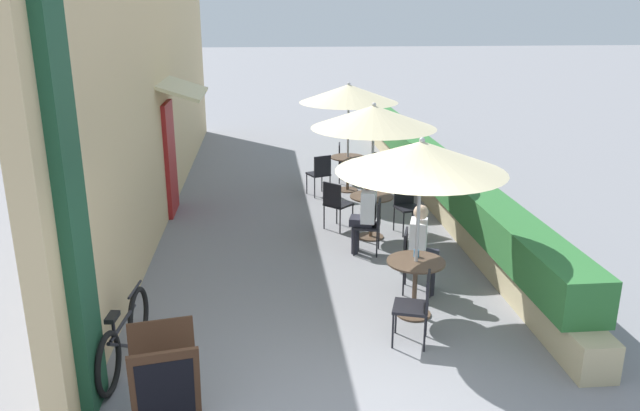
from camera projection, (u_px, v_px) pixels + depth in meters
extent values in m
cube|color=#D6B784|center=(163.00, 97.00, 12.04)|extent=(0.24, 14.92, 4.20)
cube|color=#19472D|center=(71.00, 201.00, 5.55)|extent=(0.12, 0.56, 4.20)
cube|color=maroon|center=(170.00, 159.00, 11.67)|extent=(0.08, 0.96, 2.10)
cube|color=beige|center=(183.00, 88.00, 11.30)|extent=(0.78, 1.80, 0.30)
cube|color=tan|center=(428.00, 185.00, 12.98)|extent=(0.44, 13.92, 0.45)
cube|color=#2D6B33|center=(429.00, 161.00, 12.83)|extent=(0.60, 13.23, 0.56)
cylinder|color=brown|center=(413.00, 314.00, 7.96)|extent=(0.44, 0.44, 0.02)
cylinder|color=brown|center=(415.00, 288.00, 7.85)|extent=(0.06, 0.06, 0.72)
cylinder|color=brown|center=(416.00, 262.00, 7.75)|extent=(0.73, 0.73, 0.02)
cylinder|color=#B7B7BC|center=(417.00, 234.00, 7.63)|extent=(0.04, 0.04, 2.20)
cone|color=beige|center=(421.00, 156.00, 7.34)|extent=(2.04, 2.04, 0.37)
sphere|color=#B7B7BC|center=(422.00, 140.00, 7.28)|extent=(0.07, 0.07, 0.07)
cube|color=black|center=(418.00, 261.00, 8.49)|extent=(0.50, 0.50, 0.04)
cube|color=black|center=(406.00, 246.00, 8.46)|extent=(0.14, 0.37, 0.42)
cylinder|color=black|center=(430.00, 283.00, 8.35)|extent=(0.02, 0.02, 0.45)
cylinder|color=black|center=(432.00, 272.00, 8.69)|extent=(0.02, 0.02, 0.45)
cylinder|color=black|center=(403.00, 280.00, 8.42)|extent=(0.02, 0.02, 0.45)
cylinder|color=black|center=(406.00, 270.00, 8.76)|extent=(0.02, 0.02, 0.45)
cylinder|color=#23232D|center=(431.00, 279.00, 8.44)|extent=(0.11, 0.11, 0.47)
cylinder|color=#23232D|center=(431.00, 274.00, 8.59)|extent=(0.11, 0.11, 0.47)
cube|color=#23232D|center=(425.00, 256.00, 8.44)|extent=(0.43, 0.39, 0.12)
cube|color=white|center=(418.00, 238.00, 8.39)|extent=(0.31, 0.39, 0.50)
sphere|color=beige|center=(421.00, 212.00, 8.28)|extent=(0.20, 0.20, 0.20)
cube|color=black|center=(411.00, 307.00, 7.17)|extent=(0.50, 0.50, 0.04)
cube|color=black|center=(428.00, 292.00, 7.07)|extent=(0.14, 0.37, 0.42)
cylinder|color=black|center=(396.00, 316.00, 7.44)|extent=(0.02, 0.02, 0.45)
cylinder|color=black|center=(393.00, 331.00, 7.11)|extent=(0.02, 0.02, 0.45)
cylinder|color=black|center=(426.00, 319.00, 7.37)|extent=(0.02, 0.02, 0.45)
cylinder|color=black|center=(425.00, 334.00, 7.04)|extent=(0.02, 0.02, 0.45)
cylinder|color=teal|center=(416.00, 253.00, 7.86)|extent=(0.07, 0.07, 0.09)
cylinder|color=brown|center=(371.00, 237.00, 10.65)|extent=(0.44, 0.44, 0.02)
cylinder|color=brown|center=(371.00, 217.00, 10.54)|extent=(0.06, 0.06, 0.72)
cylinder|color=brown|center=(372.00, 197.00, 10.43)|extent=(0.73, 0.73, 0.02)
cylinder|color=#B7B7BC|center=(372.00, 175.00, 10.32)|extent=(0.04, 0.04, 2.20)
cone|color=beige|center=(374.00, 117.00, 10.03)|extent=(2.04, 2.04, 0.37)
sphere|color=#B7B7BC|center=(374.00, 105.00, 9.97)|extent=(0.07, 0.07, 0.07)
cube|color=black|center=(367.00, 226.00, 9.85)|extent=(0.49, 0.49, 0.04)
cube|color=black|center=(379.00, 214.00, 9.76)|extent=(0.13, 0.37, 0.42)
cylinder|color=black|center=(357.00, 235.00, 10.12)|extent=(0.02, 0.02, 0.45)
cylinder|color=black|center=(354.00, 243.00, 9.78)|extent=(0.02, 0.02, 0.45)
cylinder|color=black|center=(379.00, 236.00, 10.06)|extent=(0.02, 0.02, 0.45)
cylinder|color=black|center=(377.00, 244.00, 9.72)|extent=(0.02, 0.02, 0.45)
cylinder|color=#23232D|center=(356.00, 236.00, 10.02)|extent=(0.11, 0.11, 0.47)
cylinder|color=#23232D|center=(355.00, 240.00, 9.87)|extent=(0.11, 0.11, 0.47)
cube|color=#23232D|center=(361.00, 221.00, 9.84)|extent=(0.43, 0.38, 0.12)
cube|color=white|center=(369.00, 206.00, 9.75)|extent=(0.30, 0.39, 0.50)
sphere|color=#A87556|center=(368.00, 183.00, 9.64)|extent=(0.20, 0.20, 0.20)
cube|color=black|center=(409.00, 208.00, 10.75)|extent=(0.49, 0.49, 0.04)
cube|color=black|center=(404.00, 193.00, 10.85)|extent=(0.38, 0.13, 0.42)
cylinder|color=black|center=(403.00, 225.00, 10.59)|extent=(0.02, 0.02, 0.45)
cylinder|color=black|center=(422.00, 222.00, 10.71)|extent=(0.02, 0.02, 0.45)
cylinder|color=black|center=(394.00, 218.00, 10.92)|extent=(0.02, 0.02, 0.45)
cylinder|color=black|center=(412.00, 216.00, 11.03)|extent=(0.02, 0.02, 0.45)
cube|color=black|center=(339.00, 204.00, 10.95)|extent=(0.57, 0.57, 0.04)
cube|color=black|center=(332.00, 195.00, 10.75)|extent=(0.29, 0.29, 0.42)
cylinder|color=black|center=(353.00, 216.00, 11.04)|extent=(0.02, 0.02, 0.45)
cylinder|color=black|center=(337.00, 212.00, 11.26)|extent=(0.02, 0.02, 0.45)
cylinder|color=black|center=(340.00, 221.00, 10.77)|extent=(0.02, 0.02, 0.45)
cylinder|color=black|center=(324.00, 217.00, 11.00)|extent=(0.02, 0.02, 0.45)
cylinder|color=brown|center=(347.00, 190.00, 13.39)|extent=(0.44, 0.44, 0.02)
cylinder|color=brown|center=(348.00, 174.00, 13.28)|extent=(0.06, 0.06, 0.72)
cylinder|color=brown|center=(348.00, 157.00, 13.17)|extent=(0.73, 0.73, 0.02)
cylinder|color=#B7B7BC|center=(348.00, 140.00, 13.06)|extent=(0.04, 0.04, 2.20)
cone|color=beige|center=(349.00, 93.00, 12.77)|extent=(2.04, 2.04, 0.37)
sphere|color=#B7B7BC|center=(349.00, 84.00, 12.71)|extent=(0.07, 0.07, 0.07)
cube|color=black|center=(377.00, 175.00, 12.90)|extent=(0.56, 0.56, 0.04)
cube|color=black|center=(382.00, 163.00, 12.98)|extent=(0.32, 0.25, 0.42)
cylinder|color=black|center=(365.00, 186.00, 12.91)|extent=(0.02, 0.02, 0.45)
cylinder|color=black|center=(381.00, 188.00, 12.73)|extent=(0.02, 0.02, 0.45)
cylinder|color=black|center=(373.00, 182.00, 13.20)|extent=(0.02, 0.02, 0.45)
cylinder|color=black|center=(389.00, 184.00, 13.02)|extent=(0.02, 0.02, 0.45)
cube|color=black|center=(348.00, 162.00, 13.93)|extent=(0.45, 0.45, 0.04)
cube|color=black|center=(339.00, 153.00, 13.87)|extent=(0.08, 0.38, 0.42)
cylinder|color=black|center=(356.00, 174.00, 13.82)|extent=(0.02, 0.02, 0.45)
cylinder|color=black|center=(355.00, 170.00, 14.16)|extent=(0.02, 0.02, 0.45)
cylinder|color=black|center=(339.00, 174.00, 13.83)|extent=(0.02, 0.02, 0.45)
cylinder|color=black|center=(339.00, 170.00, 14.17)|extent=(0.02, 0.02, 0.45)
cube|color=black|center=(318.00, 174.00, 12.94)|extent=(0.52, 0.52, 0.04)
cube|color=black|center=(323.00, 166.00, 12.72)|extent=(0.36, 0.17, 0.42)
cylinder|color=black|center=(322.00, 181.00, 13.24)|extent=(0.02, 0.02, 0.45)
cylinder|color=black|center=(307.00, 183.00, 13.08)|extent=(0.02, 0.02, 0.45)
cylinder|color=black|center=(330.00, 185.00, 12.94)|extent=(0.02, 0.02, 0.45)
cylinder|color=black|center=(315.00, 188.00, 12.78)|extent=(0.02, 0.02, 0.45)
torus|color=black|center=(139.00, 315.00, 7.24)|extent=(0.13, 0.67, 0.67)
torus|color=black|center=(109.00, 364.00, 6.25)|extent=(0.13, 0.67, 0.67)
cylinder|color=black|center=(123.00, 323.00, 6.69)|extent=(0.12, 0.81, 0.04)
cylinder|color=black|center=(119.00, 345.00, 6.56)|extent=(0.10, 0.59, 0.39)
cylinder|color=black|center=(113.00, 327.00, 6.38)|extent=(0.04, 0.04, 0.23)
cube|color=black|center=(112.00, 317.00, 6.35)|extent=(0.12, 0.23, 0.05)
cylinder|color=black|center=(135.00, 289.00, 7.09)|extent=(0.08, 0.46, 0.03)
cube|color=#422819|center=(164.00, 371.00, 5.84)|extent=(0.63, 0.34, 0.97)
cube|color=black|center=(164.00, 368.00, 5.85)|extent=(0.51, 0.25, 0.74)
cube|color=#422819|center=(166.00, 395.00, 5.47)|extent=(0.63, 0.34, 0.97)
cube|color=black|center=(166.00, 394.00, 5.45)|extent=(0.51, 0.25, 0.74)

